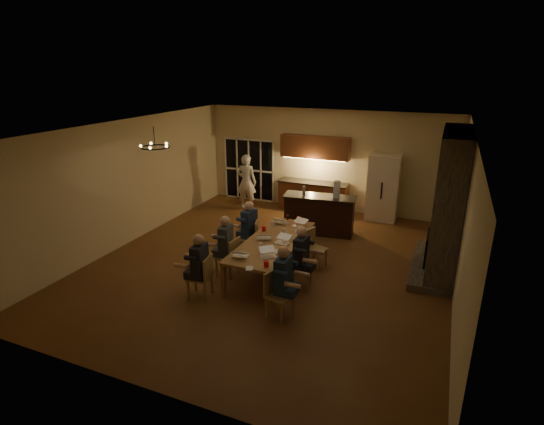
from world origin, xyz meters
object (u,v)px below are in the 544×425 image
at_px(plate_far, 300,231).
at_px(chair_left_near, 199,276).
at_px(chair_right_near, 280,295).
at_px(person_left_far, 249,228).
at_px(redcup_mid, 264,229).
at_px(chair_left_far, 249,238).
at_px(standing_person, 246,182).
at_px(mug_back, 273,223).
at_px(plate_left, 243,254).
at_px(laptop_e, 283,219).
at_px(mug_front, 261,245).
at_px(person_left_mid, 226,245).
at_px(refrigerator, 383,188).
at_px(can_silver, 262,249).
at_px(chair_right_far, 316,249).
at_px(person_left_near, 200,266).
at_px(redcup_far, 298,219).
at_px(can_cola, 288,217).
at_px(laptop_c, 264,234).
at_px(dining_table, 272,256).
at_px(chair_left_mid, 227,256).
at_px(bar_bottle, 304,190).
at_px(bar_island, 319,215).
at_px(bar_blender, 337,189).
at_px(laptop_a, 241,251).
at_px(mug_mid, 283,231).
at_px(laptop_b, 268,252).
at_px(person_right_mid, 301,258).
at_px(laptop_f, 299,222).
at_px(chair_right_mid, 301,267).
at_px(laptop_d, 282,239).
at_px(chandelier, 155,147).

bearing_deg(plate_far, chair_left_near, -119.19).
height_order(chair_right_near, person_left_far, person_left_far).
bearing_deg(redcup_mid, chair_left_far, 162.55).
xyz_separation_m(standing_person, mug_back, (2.15, -2.95, -0.10)).
relative_size(chair_left_far, redcup_mid, 7.42).
bearing_deg(plate_left, standing_person, 115.09).
distance_m(laptop_e, mug_front, 1.56).
bearing_deg(person_left_mid, refrigerator, 143.23).
distance_m(mug_front, can_silver, 0.23).
xyz_separation_m(chair_right_far, person_left_near, (-1.72, -2.24, 0.24)).
bearing_deg(chair_left_far, can_silver, 18.20).
distance_m(mug_front, redcup_far, 1.84).
distance_m(refrigerator, can_cola, 3.59).
distance_m(laptop_c, mug_back, 0.86).
xyz_separation_m(dining_table, plate_far, (0.41, 0.75, 0.38)).
bearing_deg(refrigerator, chair_left_mid, -117.33).
bearing_deg(bar_bottle, bar_island, 4.73).
xyz_separation_m(chair_right_near, bar_blender, (-0.09, 4.36, 0.87)).
bearing_deg(plate_left, chair_left_far, 111.62).
bearing_deg(chair_right_far, person_left_near, 161.14).
xyz_separation_m(standing_person, laptop_a, (2.22, -4.84, -0.04)).
bearing_deg(chair_right_near, mug_mid, 35.80).
bearing_deg(standing_person, bar_blender, 156.30).
xyz_separation_m(laptop_b, mug_mid, (-0.19, 1.36, -0.06)).
relative_size(redcup_mid, bar_bottle, 0.50).
bearing_deg(plate_far, laptop_b, -95.49).
bearing_deg(mug_front, bar_island, 82.82).
xyz_separation_m(chair_right_near, person_right_mid, (0.00, 1.18, 0.24)).
relative_size(laptop_f, mug_mid, 3.20).
distance_m(redcup_mid, redcup_far, 1.08).
height_order(dining_table, laptop_c, laptop_c).
bearing_deg(redcup_mid, chair_left_mid, -113.85).
height_order(chair_left_mid, mug_mid, chair_left_mid).
bearing_deg(person_left_far, can_silver, 43.74).
xyz_separation_m(chair_right_mid, can_silver, (-0.81, -0.19, 0.37)).
height_order(can_cola, plate_left, can_cola).
distance_m(laptop_f, bar_blender, 1.77).
height_order(laptop_e, redcup_far, laptop_e).
xyz_separation_m(chair_right_far, laptop_d, (-0.59, -0.66, 0.42)).
relative_size(chair_left_near, chandelier, 1.39).
bearing_deg(chair_right_near, chair_right_far, 16.27).
height_order(laptop_d, can_silver, laptop_d).
distance_m(chair_right_far, redcup_mid, 1.31).
bearing_deg(chandelier, chair_left_far, 31.26).
distance_m(laptop_b, laptop_f, 1.87).
relative_size(chair_left_mid, plate_left, 3.77).
bearing_deg(standing_person, can_cola, 129.76).
distance_m(chair_left_mid, laptop_d, 1.28).
relative_size(laptop_d, plate_left, 1.35).
distance_m(laptop_c, laptop_e, 1.09).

